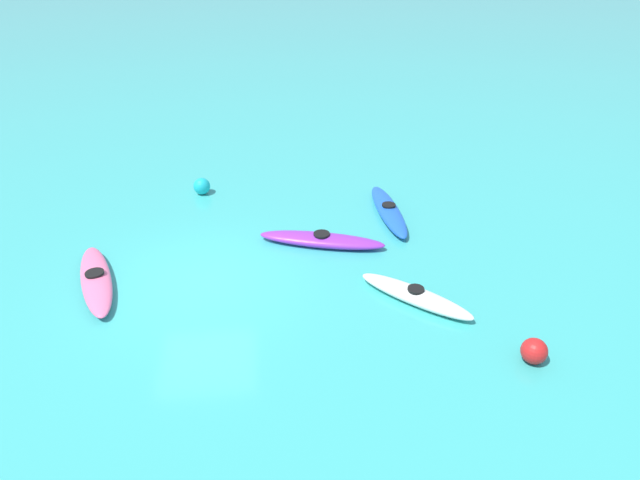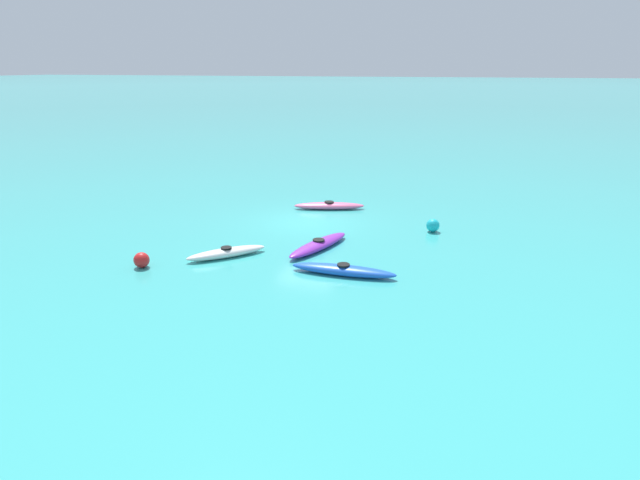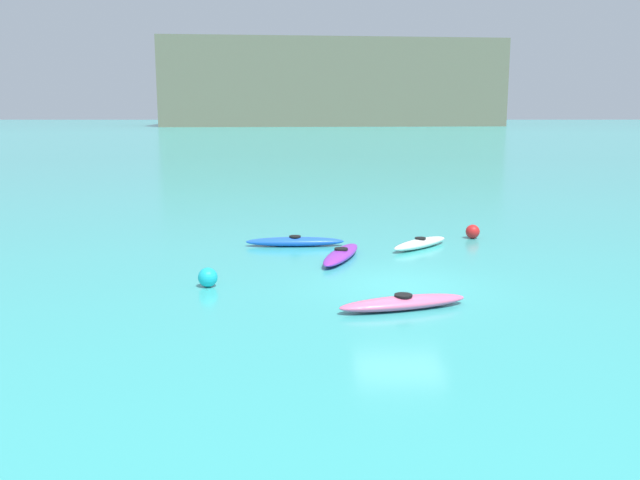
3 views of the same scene
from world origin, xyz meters
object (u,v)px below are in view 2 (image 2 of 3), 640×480
kayak_purple (319,245)px  kayak_pink (329,206)px  kayak_white (227,253)px  buoy_red (142,260)px  kayak_blue (343,270)px  buoy_cyan (433,225)px

kayak_purple → kayak_pink: same height
kayak_white → buoy_red: size_ratio=4.74×
kayak_blue → kayak_purple: size_ratio=1.00×
kayak_purple → buoy_cyan: size_ratio=6.52×
kayak_blue → kayak_purple: same height
kayak_blue → kayak_white: 4.39m
kayak_pink → kayak_blue: bearing=110.0°
kayak_white → kayak_pink: 7.59m
buoy_red → kayak_pink: bearing=-112.2°
kayak_pink → buoy_red: bearing=67.8°
kayak_blue → buoy_cyan: bearing=-111.4°
kayak_white → kayak_pink: same height
kayak_white → kayak_purple: same height
buoy_red → kayak_white: bearing=-141.4°
kayak_blue → kayak_white: same height
kayak_purple → buoy_cyan: buoy_cyan is taller
kayak_blue → buoy_red: (6.61, 1.41, 0.10)m
buoy_red → kayak_blue: bearing=-167.9°
kayak_blue → kayak_pink: size_ratio=1.04×
kayak_purple → kayak_blue: bearing=125.2°
buoy_red → buoy_cyan: size_ratio=0.98×
kayak_pink → buoy_red: (3.77, 9.21, 0.10)m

